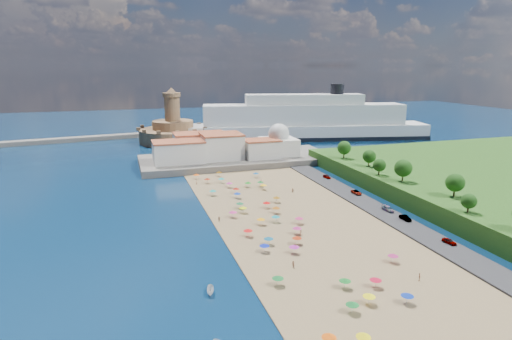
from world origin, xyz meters
name	(u,v)px	position (x,y,z in m)	size (l,w,h in m)	color
ground	(268,214)	(0.00, 0.00, 0.00)	(700.00, 700.00, 0.00)	#071938
terrace	(237,159)	(10.00, 73.00, 1.50)	(90.00, 36.00, 3.00)	#59544C
jetty	(181,149)	(-12.00, 108.00, 1.20)	(18.00, 70.00, 2.40)	#59544C
waterfront_buildings	(210,148)	(-3.05, 73.64, 7.88)	(57.00, 29.00, 11.00)	silver
domed_building	(279,142)	(30.00, 71.00, 8.97)	(16.00, 16.00, 15.00)	silver
fortress	(173,131)	(-12.00, 138.00, 6.68)	(40.00, 40.00, 32.40)	olive
cruise_ship	(304,123)	(66.96, 125.17, 10.05)	(156.65, 54.94, 33.94)	black
beach_parasols	(267,215)	(-2.30, -5.97, 2.15)	(32.94, 117.15, 2.20)	gray
beachgoers	(278,212)	(2.38, -1.93, 1.10)	(33.68, 89.50, 1.83)	tan
moored_boats	(216,319)	(-27.76, -51.41, 0.73)	(4.62, 21.93, 1.51)	white
parked_cars	(375,202)	(36.00, -2.79, 1.39)	(2.24, 72.40, 1.44)	gray
hillside_trees	(413,173)	(49.69, -3.18, 10.17)	(11.87, 106.33, 7.72)	#382314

